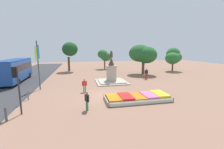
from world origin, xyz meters
name	(u,v)px	position (x,y,z in m)	size (l,w,h in m)	color
ground_plane	(105,96)	(0.00, 0.00, 0.00)	(87.10, 87.10, 0.00)	#8C6651
flower_planter	(138,98)	(2.92, -1.99, 0.25)	(6.39, 2.70, 0.59)	#38281C
statue_monument	(111,76)	(2.00, 6.25, 0.99)	(4.47, 4.47, 4.72)	#B2A894
traffic_light_near_crossing	(17,82)	(-7.22, -3.03, 2.59)	(0.41, 0.28, 3.70)	#2D2D33
banner_pole	(38,63)	(-7.45, 4.28, 3.33)	(0.24, 1.28, 5.94)	#4C5156
city_bus	(15,69)	(-12.15, 9.94, 1.95)	(2.69, 9.32, 3.39)	#1E4799
pedestrian_with_handbag	(146,73)	(8.17, 7.45, 1.01)	(0.73, 0.28, 1.78)	red
pedestrian_near_planter	(84,85)	(-2.11, 2.04, 0.88)	(0.57, 0.23, 1.54)	#338C4C
pedestrian_crossing_plaza	(87,100)	(-2.12, -3.39, 0.91)	(0.36, 0.53, 1.58)	#338C4C
kerb_bollard_south	(6,114)	(-7.75, -4.03, 0.51)	(0.16, 0.16, 0.97)	#4C5156
kerb_bollard_mid_a	(20,100)	(-7.85, -1.03, 0.52)	(0.16, 0.16, 0.98)	slate
kerb_bollard_mid_b	(28,95)	(-7.67, 0.43, 0.54)	(0.12, 0.12, 1.03)	slate
park_tree_far_left	(143,54)	(9.54, 12.11, 3.96)	(5.07, 5.18, 5.80)	brown
park_tree_behind_statue	(173,57)	(17.96, 14.58, 3.27)	(3.80, 3.80, 5.26)	brown
park_tree_far_right	(70,49)	(-4.48, 19.34, 4.92)	(3.35, 3.59, 6.41)	#4C3823
park_tree_street_side	(104,55)	(3.58, 21.69, 3.36)	(3.40, 2.76, 4.79)	brown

